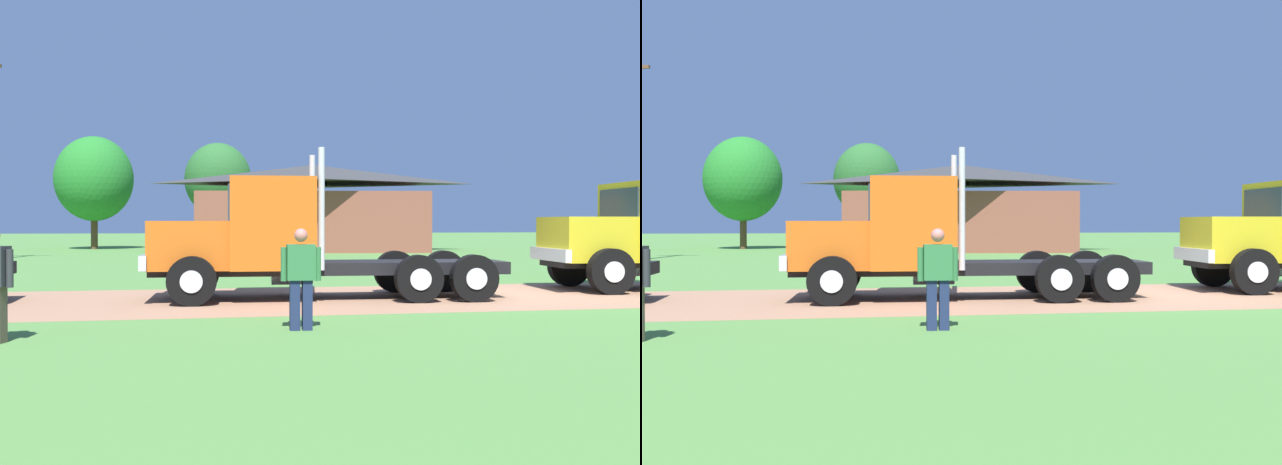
# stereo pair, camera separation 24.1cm
# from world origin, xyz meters

# --- Properties ---
(ground_plane) EXTENTS (200.00, 200.00, 0.00)m
(ground_plane) POSITION_xyz_m (0.00, 0.00, 0.00)
(ground_plane) COLOR #51843C
(dirt_track) EXTENTS (120.00, 5.64, 0.01)m
(dirt_track) POSITION_xyz_m (0.00, 0.00, 0.00)
(dirt_track) COLOR #A27456
(dirt_track) RESTS_ON ground_plane
(truck_foreground_white) EXTENTS (8.30, 2.88, 3.39)m
(truck_foreground_white) POSITION_xyz_m (-5.33, 0.14, 1.29)
(truck_foreground_white) COLOR black
(truck_foreground_white) RESTS_ON ground_plane
(visitor_standing_near) EXTENTS (0.66, 0.27, 1.65)m
(visitor_standing_near) POSITION_xyz_m (-5.39, -4.48, 0.90)
(visitor_standing_near) COLOR #33723F
(visitor_standing_near) RESTS_ON ground_plane
(shed_building) EXTENTS (15.16, 9.22, 5.33)m
(shed_building) POSITION_xyz_m (-0.27, 26.70, 2.57)
(shed_building) COLOR brown
(shed_building) RESTS_ON ground_plane
(tree_mid) EXTENTS (5.09, 5.09, 7.45)m
(tree_mid) POSITION_xyz_m (-14.08, 31.82, 4.64)
(tree_mid) COLOR #513823
(tree_mid) RESTS_ON ground_plane
(tree_right) EXTENTS (5.31, 5.31, 8.12)m
(tree_right) POSITION_xyz_m (-5.80, 40.14, 5.19)
(tree_right) COLOR #513823
(tree_right) RESTS_ON ground_plane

